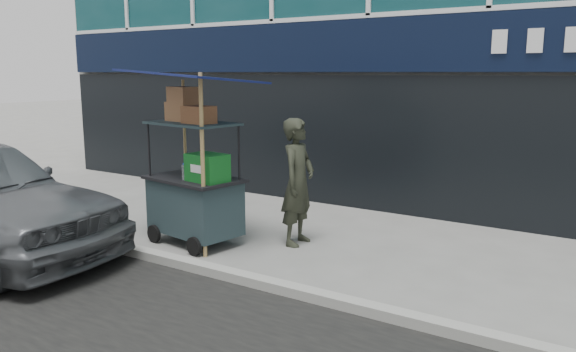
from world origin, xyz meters
The scene contains 4 objects.
ground centered at (0.00, 0.00, 0.00)m, with size 80.00×80.00×0.00m, color slate.
curb centered at (0.00, -0.20, 0.06)m, with size 80.00×0.18×0.12m, color gray.
vendor_cart centered at (-1.15, 0.69, 0.88)m, with size 2.02×1.56×2.50m.
vendor_man centered at (0.10, 1.47, 0.91)m, with size 0.66×0.44×1.82m, color #272A1F.
Camera 1 is at (4.25, -5.17, 2.44)m, focal length 35.00 mm.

